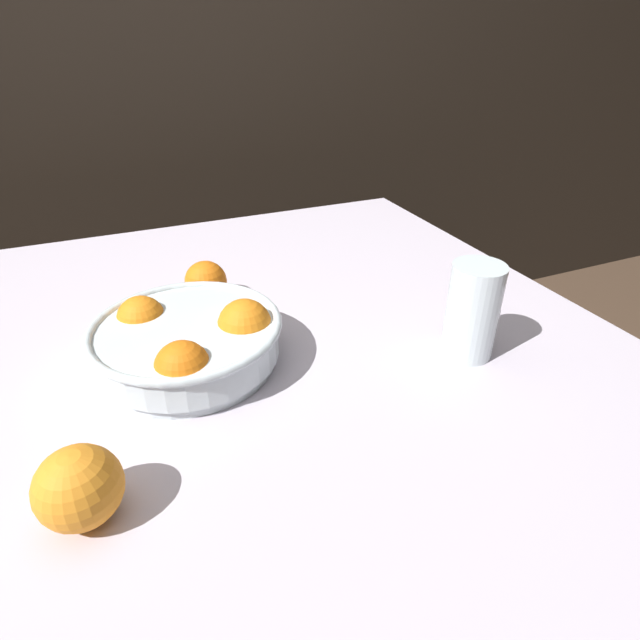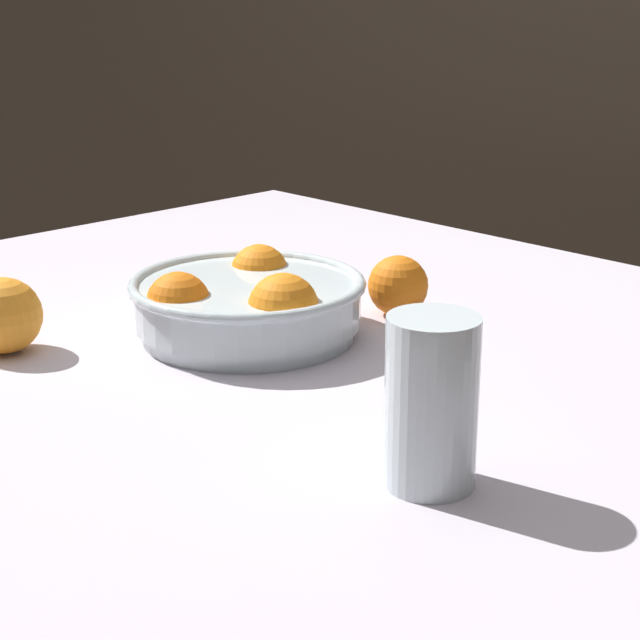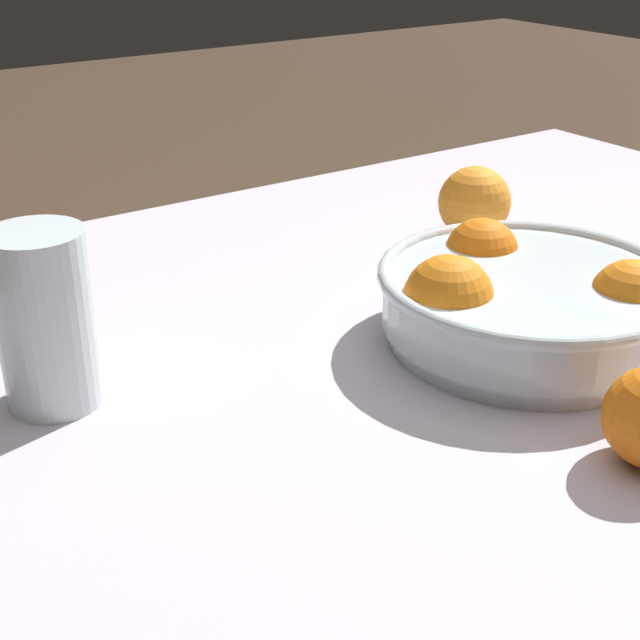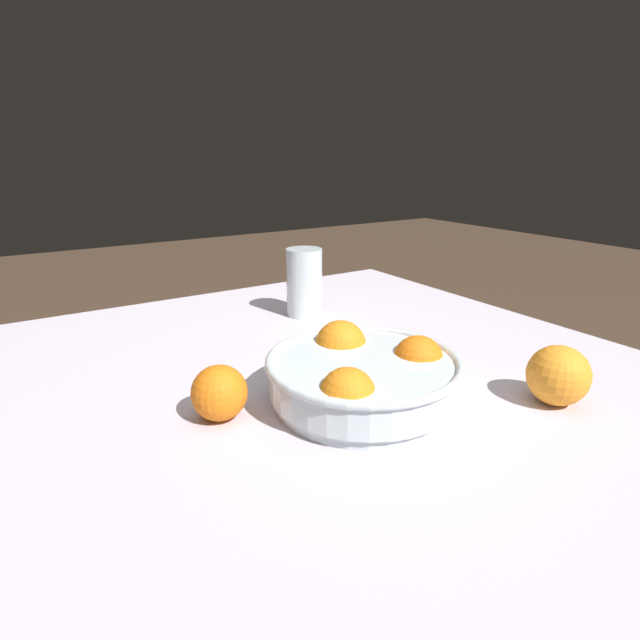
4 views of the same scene
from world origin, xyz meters
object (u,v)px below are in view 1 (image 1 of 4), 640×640
fruit_bowl (189,340)px  orange_loose_near_bowl (206,282)px  orange_loose_front (79,487)px  juice_glass (471,316)px

fruit_bowl → orange_loose_near_bowl: size_ratio=3.67×
fruit_bowl → orange_loose_front: 0.26m
juice_glass → orange_loose_near_bowl: juice_glass is taller
fruit_bowl → juice_glass: bearing=-19.1°
juice_glass → fruit_bowl: bearing=160.9°
fruit_bowl → juice_glass: (0.37, -0.13, 0.02)m
orange_loose_near_bowl → orange_loose_front: orange_loose_front is taller
orange_loose_near_bowl → juice_glass: bearing=-44.9°
fruit_bowl → juice_glass: juice_glass is taller
fruit_bowl → orange_loose_near_bowl: 0.19m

